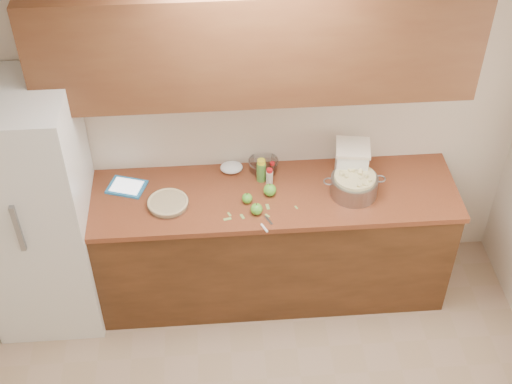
{
  "coord_description": "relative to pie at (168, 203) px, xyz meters",
  "views": [
    {
      "loc": [
        -0.28,
        -1.99,
        4.03
      ],
      "look_at": [
        -0.01,
        1.43,
        0.98
      ],
      "focal_mm": 50.0,
      "sensor_mm": 36.0,
      "label": 1
    }
  ],
  "objects": [
    {
      "name": "lemon_bottle",
      "position": [
        0.62,
        0.21,
        0.06
      ],
      "size": [
        0.06,
        0.06,
        0.17
      ],
      "rotation": [
        0.0,
        0.0,
        0.25
      ],
      "color": "#4C8C38",
      "rests_on": "counter_run"
    },
    {
      "name": "room_shell",
      "position": [
        0.58,
        -1.4,
        0.36
      ],
      "size": [
        3.6,
        3.6,
        3.6
      ],
      "color": "tan",
      "rests_on": "ground"
    },
    {
      "name": "upper_cabinets",
      "position": [
        0.58,
        0.23,
        1.01
      ],
      "size": [
        2.6,
        0.34,
        0.7
      ],
      "primitive_type": "cube",
      "color": "brown",
      "rests_on": "room_shell"
    },
    {
      "name": "peel_a",
      "position": [
        0.82,
        -0.08,
        -0.02
      ],
      "size": [
        0.02,
        0.03,
        0.0
      ],
      "primitive_type": "cube",
      "rotation": [
        0.0,
        0.0,
        -1.16
      ],
      "color": "#87A852",
      "rests_on": "counter_run"
    },
    {
      "name": "mixing_bowl",
      "position": [
        0.64,
        0.32,
        0.02
      ],
      "size": [
        0.21,
        0.21,
        0.08
      ],
      "rotation": [
        0.0,
        0.0,
        0.32
      ],
      "color": "silver",
      "rests_on": "counter_run"
    },
    {
      "name": "cinnamon_shaker",
      "position": [
        0.67,
        0.17,
        0.03
      ],
      "size": [
        0.05,
        0.05,
        0.12
      ],
      "rotation": [
        0.0,
        0.0,
        0.19
      ],
      "color": "beige",
      "rests_on": "counter_run"
    },
    {
      "name": "apple_left",
      "position": [
        0.51,
        -0.01,
        0.01
      ],
      "size": [
        0.07,
        0.07,
        0.08
      ],
      "color": "#54AE2F",
      "rests_on": "counter_run"
    },
    {
      "name": "paper_towel",
      "position": [
        0.42,
        0.32,
        0.01
      ],
      "size": [
        0.16,
        0.13,
        0.06
      ],
      "primitive_type": "ellipsoid",
      "rotation": [
        0.0,
        0.0,
        -0.03
      ],
      "color": "white",
      "rests_on": "counter_run"
    },
    {
      "name": "peel_f",
      "position": [
        0.64,
        -0.06,
        -0.02
      ],
      "size": [
        0.03,
        0.05,
        0.0
      ],
      "primitive_type": "cube",
      "rotation": [
        0.0,
        0.0,
        1.72
      ],
      "color": "#87A852",
      "rests_on": "counter_run"
    },
    {
      "name": "peel_e",
      "position": [
        0.37,
        -0.15,
        -0.02
      ],
      "size": [
        0.05,
        0.03,
        0.0
      ],
      "primitive_type": "cube",
      "rotation": [
        0.0,
        0.0,
        0.21
      ],
      "color": "#87A852",
      "rests_on": "counter_run"
    },
    {
      "name": "pie",
      "position": [
        0.0,
        0.0,
        0.0
      ],
      "size": [
        0.27,
        0.27,
        0.04
      ],
      "rotation": [
        0.0,
        0.0,
        0.38
      ],
      "color": "silver",
      "rests_on": "counter_run"
    },
    {
      "name": "colander",
      "position": [
        1.21,
        0.03,
        0.05
      ],
      "size": [
        0.41,
        0.31,
        0.15
      ],
      "rotation": [
        0.0,
        0.0,
        -0.15
      ],
      "color": "gray",
      "rests_on": "counter_run"
    },
    {
      "name": "vanilla_bottle",
      "position": [
        0.7,
        0.26,
        0.03
      ],
      "size": [
        0.04,
        0.04,
        0.1
      ],
      "rotation": [
        0.0,
        0.0,
        -0.3
      ],
      "color": "black",
      "rests_on": "counter_run"
    },
    {
      "name": "peel_c",
      "position": [
        0.47,
        -0.14,
        -0.02
      ],
      "size": [
        0.03,
        0.05,
        0.0
      ],
      "primitive_type": "cube",
      "rotation": [
        0.0,
        0.0,
        -1.21
      ],
      "color": "#87A852",
      "rests_on": "counter_run"
    },
    {
      "name": "peel_d",
      "position": [
        0.63,
        -0.14,
        -0.02
      ],
      "size": [
        0.03,
        0.04,
        0.0
      ],
      "primitive_type": "cube",
      "rotation": [
        0.0,
        0.0,
        2.27
      ],
      "color": "#87A852",
      "rests_on": "counter_run"
    },
    {
      "name": "apple_center",
      "position": [
        0.66,
        0.06,
        0.02
      ],
      "size": [
        0.08,
        0.08,
        0.1
      ],
      "color": "#54AE2F",
      "rests_on": "counter_run"
    },
    {
      "name": "flour_canister",
      "position": [
        1.21,
        0.18,
        0.11
      ],
      "size": [
        0.25,
        0.25,
        0.27
      ],
      "rotation": [
        0.0,
        0.0,
        -0.15
      ],
      "color": "white",
      "rests_on": "counter_run"
    },
    {
      "name": "apple_front",
      "position": [
        0.56,
        -0.12,
        0.02
      ],
      "size": [
        0.08,
        0.08,
        0.09
      ],
      "color": "#54AE2F",
      "rests_on": "counter_run"
    },
    {
      "name": "fridge",
      "position": [
        -0.86,
        0.04,
        -0.04
      ],
      "size": [
        0.7,
        0.7,
        1.8
      ],
      "primitive_type": "cube",
      "color": "white",
      "rests_on": "ground"
    },
    {
      "name": "tablet",
      "position": [
        -0.28,
        0.2,
        -0.01
      ],
      "size": [
        0.28,
        0.25,
        0.02
      ],
      "rotation": [
        0.0,
        0.0,
        -0.32
      ],
      "color": "#2A84C9",
      "rests_on": "counter_run"
    },
    {
      "name": "paring_knife",
      "position": [
        0.6,
        -0.25,
        -0.02
      ],
      "size": [
        0.08,
        0.15,
        0.02
      ],
      "rotation": [
        0.0,
        0.0,
        0.43
      ],
      "color": "gray",
      "rests_on": "counter_run"
    },
    {
      "name": "counter_run",
      "position": [
        0.58,
        0.07,
        -0.48
      ],
      "size": [
        2.64,
        0.68,
        0.92
      ],
      "color": "#573018",
      "rests_on": "ground"
    },
    {
      "name": "peel_b",
      "position": [
        0.39,
        -0.11,
        -0.02
      ],
      "size": [
        0.03,
        0.04,
        0.0
      ],
      "primitive_type": "cube",
      "rotation": [
        0.0,
        0.0,
        1.98
      ],
      "color": "#87A852",
      "rests_on": "counter_run"
    }
  ]
}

